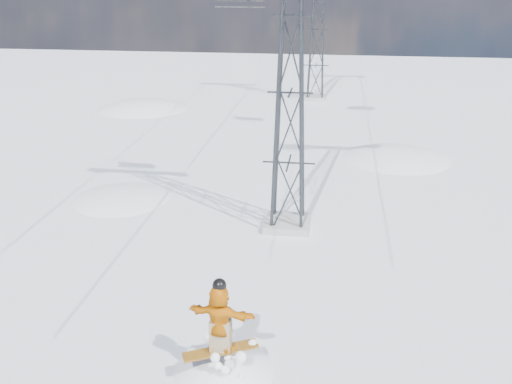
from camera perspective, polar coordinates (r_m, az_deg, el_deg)
ground at (r=16.49m, az=-2.29°, el=-14.91°), size 120.00×120.00×0.00m
snow_terrain at (r=40.05m, az=-3.44°, el=-7.67°), size 39.00×37.00×22.00m
lift_tower_near at (r=21.58m, az=3.44°, el=9.81°), size 5.20×1.80×11.43m
lift_tower_far at (r=46.32m, az=6.15°, el=15.81°), size 5.20×1.80×11.43m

